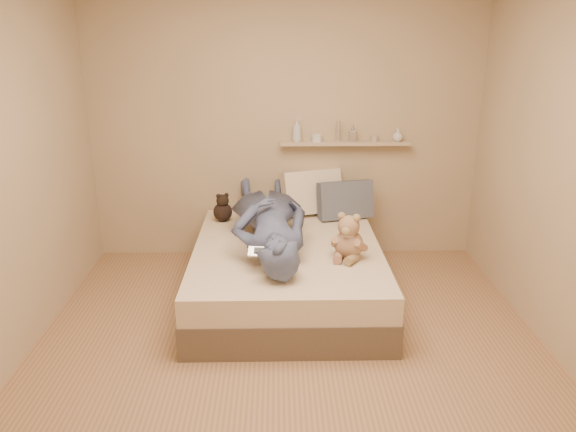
{
  "coord_description": "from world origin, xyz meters",
  "views": [
    {
      "loc": [
        -0.08,
        -3.25,
        2.13
      ],
      "look_at": [
        0.0,
        0.65,
        0.8
      ],
      "focal_mm": 35.0,
      "sensor_mm": 36.0,
      "label": 1
    }
  ],
  "objects_px": {
    "teddy_bear": "(348,240)",
    "bed": "(287,272)",
    "game_console": "(261,252)",
    "pillow_cream": "(312,193)",
    "person": "(268,219)",
    "wall_shelf": "(345,143)",
    "pillow_grey": "(345,200)",
    "dark_plush": "(223,209)"
  },
  "relations": [
    {
      "from": "teddy_bear",
      "to": "bed",
      "type": "bearing_deg",
      "value": 150.35
    },
    {
      "from": "game_console",
      "to": "teddy_bear",
      "type": "distance_m",
      "value": 0.7
    },
    {
      "from": "bed",
      "to": "pillow_cream",
      "type": "bearing_deg",
      "value": 73.45
    },
    {
      "from": "person",
      "to": "wall_shelf",
      "type": "height_order",
      "value": "wall_shelf"
    },
    {
      "from": "teddy_bear",
      "to": "pillow_grey",
      "type": "height_order",
      "value": "teddy_bear"
    },
    {
      "from": "person",
      "to": "dark_plush",
      "type": "bearing_deg",
      "value": -57.97
    },
    {
      "from": "teddy_bear",
      "to": "pillow_cream",
      "type": "bearing_deg",
      "value": 100.85
    },
    {
      "from": "pillow_grey",
      "to": "game_console",
      "type": "bearing_deg",
      "value": -121.87
    },
    {
      "from": "dark_plush",
      "to": "pillow_cream",
      "type": "relative_size",
      "value": 0.48
    },
    {
      "from": "person",
      "to": "wall_shelf",
      "type": "distance_m",
      "value": 1.18
    },
    {
      "from": "game_console",
      "to": "dark_plush",
      "type": "relative_size",
      "value": 0.71
    },
    {
      "from": "bed",
      "to": "pillow_cream",
      "type": "xyz_separation_m",
      "value": [
        0.25,
        0.83,
        0.43
      ]
    },
    {
      "from": "pillow_cream",
      "to": "wall_shelf",
      "type": "distance_m",
      "value": 0.55
    },
    {
      "from": "dark_plush",
      "to": "teddy_bear",
      "type": "bearing_deg",
      "value": -40.61
    },
    {
      "from": "dark_plush",
      "to": "pillow_grey",
      "type": "relative_size",
      "value": 0.52
    },
    {
      "from": "pillow_cream",
      "to": "pillow_grey",
      "type": "distance_m",
      "value": 0.33
    },
    {
      "from": "person",
      "to": "bed",
      "type": "bearing_deg",
      "value": 147.11
    },
    {
      "from": "teddy_bear",
      "to": "person",
      "type": "distance_m",
      "value": 0.69
    },
    {
      "from": "bed",
      "to": "dark_plush",
      "type": "bearing_deg",
      "value": 132.59
    },
    {
      "from": "wall_shelf",
      "to": "dark_plush",
      "type": "bearing_deg",
      "value": -165.5
    },
    {
      "from": "game_console",
      "to": "pillow_grey",
      "type": "xyz_separation_m",
      "value": [
        0.74,
        1.19,
        0.01
      ]
    },
    {
      "from": "pillow_grey",
      "to": "teddy_bear",
      "type": "bearing_deg",
      "value": -95.25
    },
    {
      "from": "teddy_bear",
      "to": "pillow_cream",
      "type": "relative_size",
      "value": 0.67
    },
    {
      "from": "teddy_bear",
      "to": "wall_shelf",
      "type": "xyz_separation_m",
      "value": [
        0.09,
        1.17,
        0.5
      ]
    },
    {
      "from": "pillow_cream",
      "to": "wall_shelf",
      "type": "height_order",
      "value": "wall_shelf"
    },
    {
      "from": "pillow_grey",
      "to": "wall_shelf",
      "type": "xyz_separation_m",
      "value": [
        0.01,
        0.22,
        0.48
      ]
    },
    {
      "from": "pillow_cream",
      "to": "wall_shelf",
      "type": "xyz_separation_m",
      "value": [
        0.3,
        0.08,
        0.45
      ]
    },
    {
      "from": "pillow_cream",
      "to": "wall_shelf",
      "type": "bearing_deg",
      "value": 14.6
    },
    {
      "from": "teddy_bear",
      "to": "person",
      "type": "relative_size",
      "value": 0.22
    },
    {
      "from": "pillow_cream",
      "to": "person",
      "type": "relative_size",
      "value": 0.32
    },
    {
      "from": "pillow_grey",
      "to": "wall_shelf",
      "type": "height_order",
      "value": "wall_shelf"
    },
    {
      "from": "bed",
      "to": "teddy_bear",
      "type": "height_order",
      "value": "teddy_bear"
    },
    {
      "from": "pillow_cream",
      "to": "person",
      "type": "height_order",
      "value": "pillow_cream"
    },
    {
      "from": "bed",
      "to": "teddy_bear",
      "type": "distance_m",
      "value": 0.65
    },
    {
      "from": "dark_plush",
      "to": "bed",
      "type": "bearing_deg",
      "value": -47.41
    },
    {
      "from": "bed",
      "to": "wall_shelf",
      "type": "height_order",
      "value": "wall_shelf"
    },
    {
      "from": "pillow_grey",
      "to": "person",
      "type": "bearing_deg",
      "value": -138.49
    },
    {
      "from": "game_console",
      "to": "teddy_bear",
      "type": "bearing_deg",
      "value": 20.29
    },
    {
      "from": "game_console",
      "to": "person",
      "type": "distance_m",
      "value": 0.58
    },
    {
      "from": "bed",
      "to": "pillow_grey",
      "type": "height_order",
      "value": "pillow_grey"
    },
    {
      "from": "teddy_bear",
      "to": "dark_plush",
      "type": "bearing_deg",
      "value": 139.39
    },
    {
      "from": "game_console",
      "to": "dark_plush",
      "type": "bearing_deg",
      "value": 108.36
    }
  ]
}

